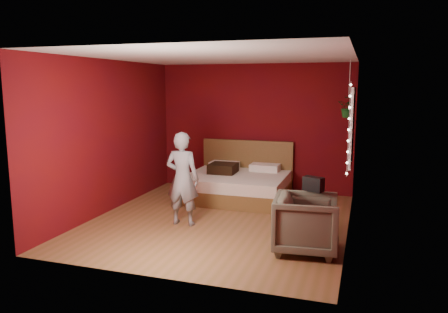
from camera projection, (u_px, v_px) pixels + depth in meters
floor at (220, 220)px, 7.09m from camera, size 4.50×4.50×0.00m
room_walls at (219, 117)px, 6.82m from camera, size 4.04×4.54×2.62m
window at (352, 127)px, 7.09m from camera, size 0.05×0.97×1.27m
fairy_lights at (349, 130)px, 6.60m from camera, size 0.04×0.04×1.45m
bed at (238, 184)px, 8.47m from camera, size 1.90×1.62×1.05m
person at (182, 179)px, 6.76m from camera, size 0.54×0.36×1.47m
armchair at (306, 224)px, 5.71m from camera, size 0.90×0.88×0.75m
handbag at (313, 184)px, 5.89m from camera, size 0.30×0.23×0.19m
throw_pillow at (223, 168)px, 8.52m from camera, size 0.52×0.52×0.18m
hanging_plant at (348, 107)px, 7.55m from camera, size 0.41×0.38×0.99m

